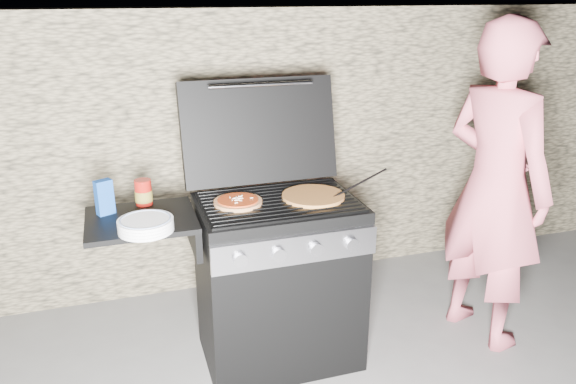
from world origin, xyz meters
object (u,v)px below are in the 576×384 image
object	(u,v)px
person	(495,187)
pizza_topped	(238,201)
sauce_jar	(143,192)
gas_grill	(232,288)

from	to	relation	value
person	pizza_topped	bearing A→B (deg)	69.39
sauce_jar	person	world-z (taller)	person
pizza_topped	person	xyz separation A→B (m)	(1.39, -0.14, -0.03)
pizza_topped	person	bearing A→B (deg)	-5.82
gas_grill	pizza_topped	xyz separation A→B (m)	(0.05, 0.02, 0.47)
pizza_topped	sauce_jar	world-z (taller)	sauce_jar
gas_grill	sauce_jar	size ratio (longest dim) A/B	10.53
gas_grill	person	world-z (taller)	person
gas_grill	person	distance (m)	1.50
pizza_topped	gas_grill	bearing A→B (deg)	-161.27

